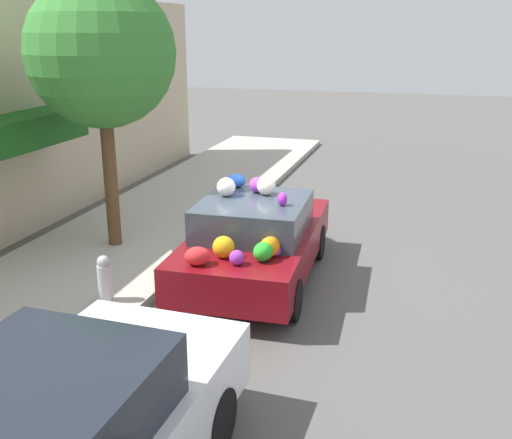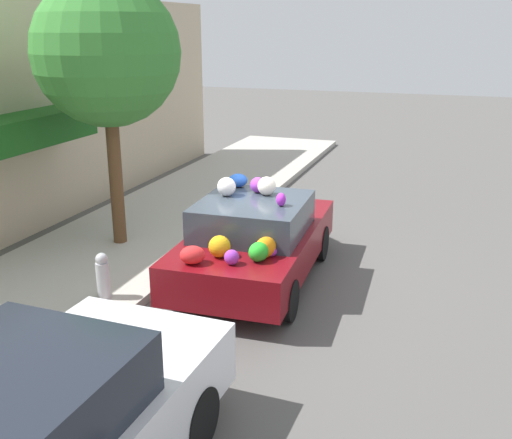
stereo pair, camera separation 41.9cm
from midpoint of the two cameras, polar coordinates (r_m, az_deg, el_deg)
The scene contains 5 objects.
ground_plane at distance 9.90m, azimuth 0.43°, elevation -5.68°, with size 60.00×60.00×0.00m, color #565451.
sidewalk_curb at distance 10.98m, azimuth -13.03°, elevation -3.32°, with size 24.00×3.20×0.14m.
street_tree at distance 10.75m, azimuth -12.92°, elevation 15.16°, with size 2.53×2.53×4.66m.
fire_hydrant at distance 9.01m, azimuth -13.08°, elevation -5.25°, with size 0.20×0.20×0.70m.
art_car at distance 9.55m, azimuth 1.15°, elevation -1.81°, with size 4.01×2.01×1.70m.
Camera 2 is at (-8.52, -3.14, 3.97)m, focal length 42.00 mm.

